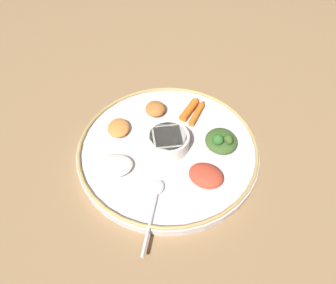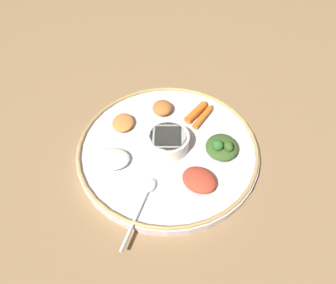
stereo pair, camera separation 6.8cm
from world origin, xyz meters
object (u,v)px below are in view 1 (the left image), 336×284
at_px(carrot_near_spoon, 197,112).
at_px(carrot_outer, 190,108).
at_px(center_bowl, 168,141).
at_px(greens_pile, 222,141).
at_px(spoon, 155,203).

relative_size(carrot_near_spoon, carrot_outer, 1.04).
relative_size(center_bowl, greens_pile, 1.04).
bearing_deg(carrot_near_spoon, center_bowl, 159.07).
height_order(spoon, greens_pile, greens_pile).
height_order(spoon, carrot_outer, carrot_outer).
bearing_deg(spoon, greens_pile, -29.74).
xyz_separation_m(carrot_near_spoon, carrot_outer, (0.01, 0.02, 0.00)).
xyz_separation_m(center_bowl, carrot_near_spoon, (0.12, -0.04, -0.01)).
distance_m(spoon, carrot_outer, 0.27).
bearing_deg(center_bowl, greens_pile, -74.01).
bearing_deg(greens_pile, carrot_near_spoon, 39.62).
bearing_deg(spoon, center_bowl, 4.21).
height_order(center_bowl, spoon, center_bowl).
bearing_deg(carrot_outer, greens_pile, -135.81).
relative_size(center_bowl, carrot_outer, 1.07).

